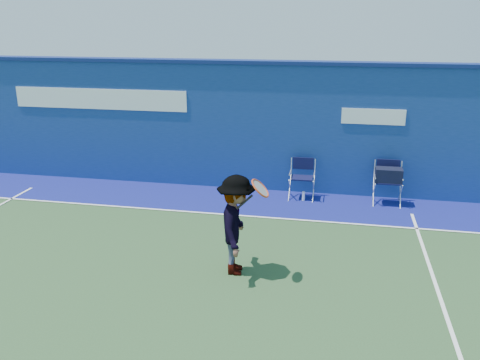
% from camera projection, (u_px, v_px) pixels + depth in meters
% --- Properties ---
extents(ground, '(80.00, 80.00, 0.00)m').
position_uv_depth(ground, '(144.00, 286.00, 7.95)').
color(ground, '#2B4927').
rests_on(ground, ground).
extents(stadium_wall, '(24.00, 0.50, 3.08)m').
position_uv_depth(stadium_wall, '(219.00, 124.00, 12.33)').
color(stadium_wall, navy).
rests_on(stadium_wall, ground).
extents(out_of_bounds_strip, '(24.00, 1.80, 0.01)m').
position_uv_depth(out_of_bounds_strip, '(209.00, 199.00, 11.78)').
color(out_of_bounds_strip, navy).
rests_on(out_of_bounds_strip, ground).
extents(court_lines, '(24.00, 12.00, 0.01)m').
position_uv_depth(court_lines, '(157.00, 268.00, 8.51)').
color(court_lines, white).
rests_on(court_lines, out_of_bounds_strip).
extents(directors_chair_left, '(0.55, 0.49, 0.92)m').
position_uv_depth(directors_chair_left, '(302.00, 186.00, 11.75)').
color(directors_chair_left, silver).
rests_on(directors_chair_left, ground).
extents(directors_chair_right, '(0.58, 0.52, 0.97)m').
position_uv_depth(directors_chair_right, '(387.00, 187.00, 11.35)').
color(directors_chair_right, silver).
rests_on(directors_chair_right, ground).
extents(water_bottle, '(0.07, 0.07, 0.22)m').
position_uv_depth(water_bottle, '(303.00, 196.00, 11.64)').
color(water_bottle, white).
rests_on(water_bottle, ground).
extents(tennis_player, '(0.91, 1.14, 1.67)m').
position_uv_depth(tennis_player, '(236.00, 225.00, 8.16)').
color(tennis_player, '#EA4738').
rests_on(tennis_player, ground).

